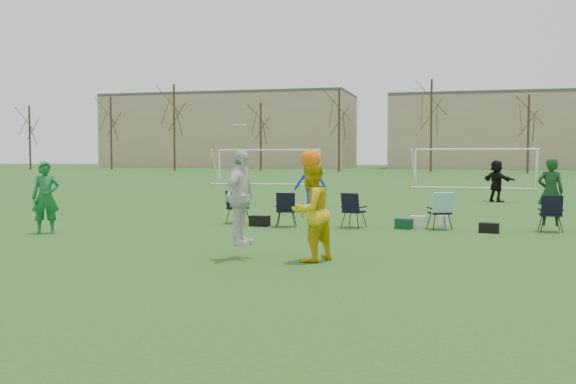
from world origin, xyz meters
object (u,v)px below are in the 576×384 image
(fielder_blue, at_px, (311,181))
(goal_left, at_px, (269,157))
(goal_mid, at_px, (474,157))
(fielder_black, at_px, (497,181))
(center_contest, at_px, (281,204))
(fielder_green_near, at_px, (46,197))

(fielder_blue, bearing_deg, goal_left, -87.36)
(goal_left, height_order, goal_mid, same)
(fielder_black, relative_size, center_contest, 0.69)
(goal_mid, bearing_deg, fielder_blue, -107.30)
(fielder_black, bearing_deg, goal_left, 2.35)
(fielder_blue, relative_size, fielder_black, 1.10)
(fielder_blue, xyz_separation_m, goal_mid, (6.71, 17.21, 0.93))
(fielder_blue, xyz_separation_m, fielder_black, (7.25, 4.41, -0.09))
(center_contest, bearing_deg, fielder_black, 73.94)
(fielder_black, distance_m, goal_mid, 12.85)
(fielder_black, xyz_separation_m, center_contest, (-4.98, -17.29, 0.17))
(fielder_green_near, height_order, center_contest, center_contest)
(center_contest, bearing_deg, fielder_green_near, 159.73)
(goal_mid, bearing_deg, fielder_green_near, -108.50)
(fielder_blue, distance_m, center_contest, 13.08)
(fielder_green_near, distance_m, center_contest, 7.42)
(fielder_green_near, relative_size, fielder_black, 1.02)
(goal_left, bearing_deg, center_contest, -78.40)
(fielder_blue, bearing_deg, fielder_green_near, 47.40)
(fielder_green_near, height_order, goal_mid, goal_mid)
(fielder_blue, relative_size, center_contest, 0.76)
(fielder_black, bearing_deg, fielder_green_near, 98.80)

